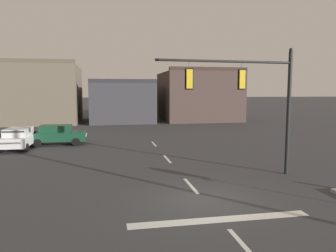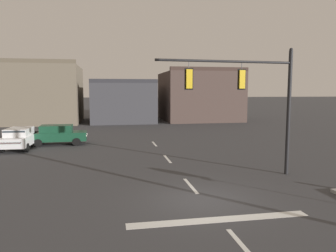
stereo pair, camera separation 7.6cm
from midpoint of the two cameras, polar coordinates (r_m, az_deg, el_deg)
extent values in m
plane|color=#353538|center=(13.40, 6.38, -12.90)|extent=(400.00, 400.00, 0.00)
cube|color=silver|center=(11.62, 9.34, -16.00)|extent=(6.40, 0.50, 0.01)
cube|color=silver|center=(9.93, 13.49, -20.13)|extent=(0.16, 2.40, 0.01)
cube|color=silver|center=(15.23, 4.16, -10.49)|extent=(0.16, 2.40, 0.01)
cube|color=silver|center=(20.91, 0.00, -5.84)|extent=(0.16, 2.40, 0.01)
cube|color=silver|center=(26.73, -2.34, -3.18)|extent=(0.16, 2.40, 0.01)
cylinder|color=black|center=(17.87, 20.66, 2.07)|extent=(0.20, 0.20, 6.41)
cylinder|color=black|center=(16.15, 10.43, 11.18)|extent=(7.06, 0.54, 0.12)
sphere|color=black|center=(17.95, 21.07, 12.49)|extent=(0.18, 0.18, 0.18)
cylinder|color=#56565B|center=(16.48, 13.04, 10.20)|extent=(0.03, 0.03, 0.35)
cube|color=gold|center=(16.45, 12.99, 8.03)|extent=(0.31, 0.26, 0.90)
sphere|color=red|center=(16.57, 12.81, 9.00)|extent=(0.20, 0.20, 0.20)
sphere|color=#2D2314|center=(16.56, 12.78, 8.02)|extent=(0.20, 0.20, 0.20)
sphere|color=black|center=(16.55, 12.76, 7.05)|extent=(0.20, 0.20, 0.20)
cube|color=black|center=(16.43, 13.02, 8.03)|extent=(0.42, 0.06, 1.02)
cylinder|color=#56565B|center=(15.45, 3.85, 10.62)|extent=(0.03, 0.03, 0.35)
cube|color=gold|center=(15.42, 3.83, 8.31)|extent=(0.31, 0.26, 0.90)
sphere|color=red|center=(15.55, 3.69, 9.33)|extent=(0.20, 0.20, 0.20)
sphere|color=#2D2314|center=(15.54, 3.68, 8.29)|extent=(0.20, 0.20, 0.20)
sphere|color=black|center=(15.53, 3.68, 7.25)|extent=(0.20, 0.20, 0.20)
cube|color=black|center=(15.40, 3.85, 8.31)|extent=(0.42, 0.06, 1.02)
cube|color=silver|center=(26.81, -24.63, -2.21)|extent=(1.93, 4.45, 0.70)
cube|color=silver|center=(26.59, -24.77, -0.92)|extent=(1.67, 2.51, 0.56)
cube|color=#2D3842|center=(27.32, -24.33, -0.76)|extent=(1.53, 0.29, 0.47)
cube|color=#2D3842|center=(25.47, -25.49, -1.28)|extent=(1.53, 0.26, 0.46)
cylinder|color=black|center=(28.48, -25.44, -2.55)|extent=(0.24, 0.65, 0.64)
cylinder|color=black|center=(28.04, -22.11, -2.54)|extent=(0.24, 0.65, 0.64)
cylinder|color=black|center=(25.75, -27.29, -3.53)|extent=(0.24, 0.65, 0.64)
cylinder|color=black|center=(25.26, -23.62, -3.53)|extent=(0.24, 0.65, 0.64)
sphere|color=silver|center=(29.04, -24.56, -1.50)|extent=(0.16, 0.16, 0.16)
sphere|color=silver|center=(28.74, -22.35, -1.47)|extent=(0.16, 0.16, 0.16)
cube|color=maroon|center=(24.73, -26.00, -2.76)|extent=(1.37, 0.08, 0.12)
cube|color=#143D28|center=(27.66, -18.69, -1.72)|extent=(4.44, 1.91, 0.70)
cube|color=#143D28|center=(27.60, -19.05, -0.44)|extent=(2.50, 1.66, 0.56)
cube|color=#2D3842|center=(27.52, -17.46, -0.44)|extent=(0.29, 1.53, 0.47)
cube|color=#2D3842|center=(27.77, -21.44, -0.53)|extent=(0.26, 1.53, 0.46)
cylinder|color=black|center=(28.41, -15.56, -2.19)|extent=(0.65, 0.24, 0.64)
cylinder|color=black|center=(26.74, -15.78, -2.72)|extent=(0.65, 0.24, 0.64)
cylinder|color=black|center=(28.75, -21.34, -2.30)|extent=(0.65, 0.24, 0.64)
cylinder|color=black|center=(27.09, -21.93, -2.82)|extent=(0.65, 0.24, 0.64)
sphere|color=silver|center=(28.05, -14.13, -1.37)|extent=(0.16, 0.16, 0.16)
sphere|color=silver|center=(26.91, -14.22, -1.69)|extent=(0.16, 0.16, 0.16)
cube|color=maroon|center=(27.99, -23.13, -1.64)|extent=(0.08, 1.37, 0.12)
cube|color=#665B4C|center=(48.09, -22.74, 5.15)|extent=(12.63, 11.14, 7.70)
cube|color=brown|center=(43.10, -24.47, 10.46)|extent=(12.63, 0.60, 0.50)
cube|color=#38383D|center=(47.09, -8.02, 4.14)|extent=(8.66, 11.16, 5.36)
cube|color=#2B2B30|center=(41.80, -7.77, 7.89)|extent=(8.66, 0.60, 0.50)
cube|color=#473833|center=(48.72, 5.52, 5.22)|extent=(10.75, 10.80, 7.02)
cube|color=#3A2B26|center=(43.92, 7.43, 9.99)|extent=(10.75, 0.60, 0.50)
camera|label=1|loc=(0.04, -89.87, 0.01)|focal=34.45mm
camera|label=2|loc=(0.04, 90.13, -0.01)|focal=34.45mm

